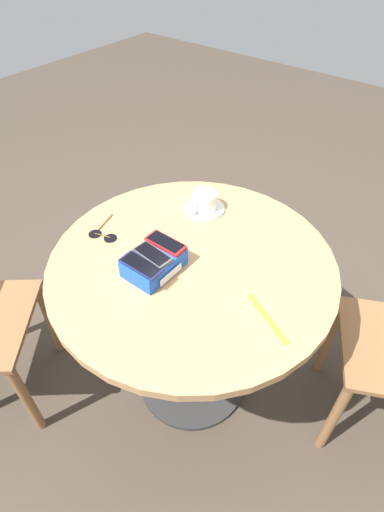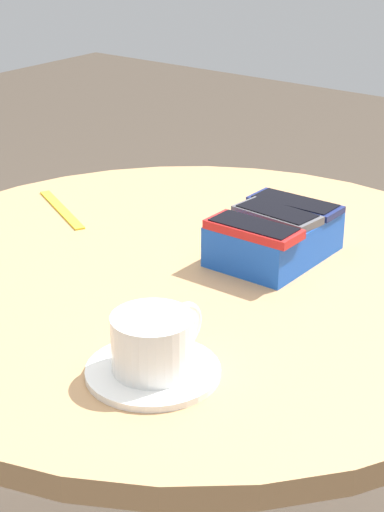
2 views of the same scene
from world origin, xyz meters
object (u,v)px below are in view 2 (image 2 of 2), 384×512
Objects in this scene: saucer at (153,371)px; lanyard_strap at (62,209)px; round_table at (192,359)px; coffee_cup at (154,341)px; phone_gray at (277,215)px; phone_box at (274,238)px; phone_navy at (295,204)px; phone_red at (254,229)px.

saucer is 0.79× the size of lanyard_strap.
coffee_cup is at bearing 28.92° from round_table.
phone_gray is 1.04× the size of coffee_cup.
round_table is 0.31m from saucer.
round_table is 5.19× the size of phone_box.
coffee_cup is (0.40, 0.07, -0.02)m from phone_navy.
round_table is 0.21m from phone_box.
phone_gray is at bearing 157.64° from phone_box.
phone_gray is 0.06m from phone_red.
phone_box is 0.07m from phone_red.
saucer is (0.35, 0.07, -0.02)m from phone_box.
round_table is at bearing -22.11° from phone_navy.
phone_box is at bearing -175.33° from phone_red.
saucer reaches higher than round_table.
phone_box reaches higher than saucer.
coffee_cup is 0.53m from lanyard_strap.
coffee_cup is at bearing 10.59° from phone_gray.
coffee_cup is at bearing 175.30° from saucer.
phone_gray is at bearing 147.51° from round_table.
phone_gray is (-0.00, 0.00, 0.04)m from phone_box.
round_table is 0.22m from phone_red.
saucer is 0.04m from coffee_cup.
phone_gray is at bearing -169.52° from saucer.
coffee_cup is (0.24, 0.13, 0.18)m from round_table.
round_table is 7.09× the size of phone_red.
coffee_cup reaches higher than phone_box.
phone_red is at bearing 120.24° from round_table.
phone_box is 0.95× the size of lanyard_strap.
phone_navy is at bearing 157.89° from round_table.
phone_gray and coffee_cup have the same top height.
phone_navy is at bearing -176.89° from phone_gray.
phone_gray reaches higher than phone_navy.
phone_navy is (-0.16, 0.07, 0.21)m from round_table.
phone_red is 0.29m from coffee_cup.
phone_navy reaches higher than phone_box.
lanyard_strap is (-0.01, -0.38, -0.06)m from phone_red.
phone_gray is 0.97× the size of phone_red.
phone_navy reaches higher than round_table.
phone_gray is at bearing -169.41° from coffee_cup.
lanyard_strap is (0.05, -0.37, -0.03)m from phone_box.
phone_navy is 0.91× the size of saucer.
phone_navy reaches higher than lanyard_strap.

